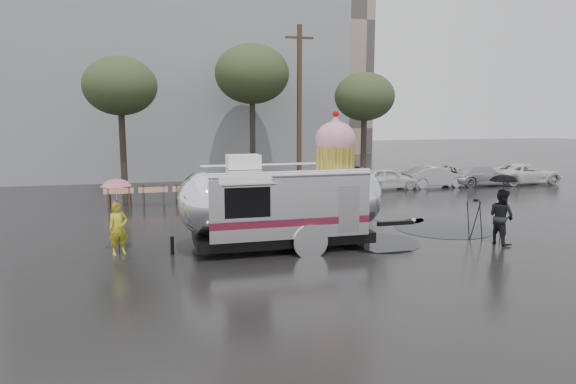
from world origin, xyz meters
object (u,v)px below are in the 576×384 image
object	(u,v)px
airstream_trailer	(285,199)
person_right	(501,217)
tripod	(475,216)
person_left	(118,228)

from	to	relation	value
airstream_trailer	person_right	size ratio (longest dim) A/B	4.55
airstream_trailer	tripod	distance (m)	6.51
person_left	tripod	distance (m)	11.52
airstream_trailer	person_right	world-z (taller)	airstream_trailer
airstream_trailer	person_left	size ratio (longest dim) A/B	5.14
airstream_trailer	person_right	xyz separation A→B (m)	(6.84, -1.34, -0.64)
person_left	tripod	bearing A→B (deg)	-27.97
person_left	tripod	world-z (taller)	person_left
person_right	tripod	distance (m)	0.93
person_left	person_right	xyz separation A→B (m)	(11.88, -1.69, 0.10)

